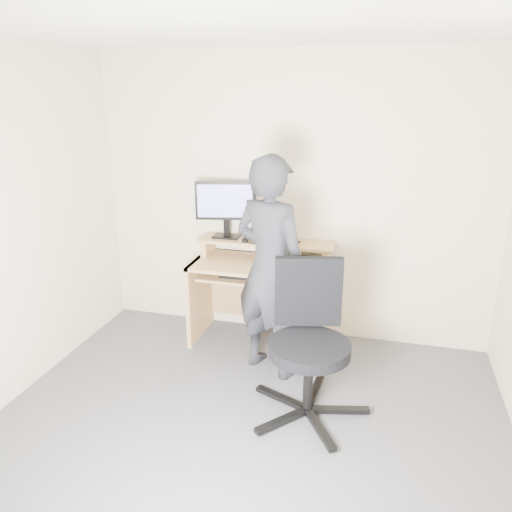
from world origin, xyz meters
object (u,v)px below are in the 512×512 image
at_px(desk, 264,282).
at_px(office_chair, 309,335).
at_px(person, 271,268).
at_px(monitor, 226,204).

bearing_deg(desk, office_chair, -59.95).
xyz_separation_m(desk, person, (0.18, -0.51, 0.32)).
bearing_deg(desk, person, -70.59).
bearing_deg(person, desk, -47.57).
distance_m(office_chair, person, 0.66).
height_order(office_chair, person, person).
bearing_deg(desk, monitor, 168.93).
bearing_deg(person, office_chair, 152.65).
xyz_separation_m(office_chair, person, (-0.38, 0.46, 0.29)).
distance_m(desk, monitor, 0.76).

